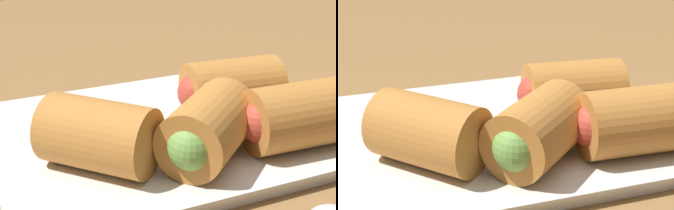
# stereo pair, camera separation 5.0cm
# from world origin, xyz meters

# --- Properties ---
(table_surface) EXTENTS (1.80, 1.40, 0.02)m
(table_surface) POSITION_xyz_m (0.00, 0.00, 0.01)
(table_surface) COLOR olive
(table_surface) RESTS_ON ground
(serving_plate) EXTENTS (0.34, 0.27, 0.01)m
(serving_plate) POSITION_xyz_m (0.04, -0.02, 0.03)
(serving_plate) COLOR silver
(serving_plate) RESTS_ON table_surface
(roll_front_left) EXTENTS (0.11, 0.11, 0.06)m
(roll_front_left) POSITION_xyz_m (0.04, -0.10, 0.07)
(roll_front_left) COLOR #B77533
(roll_front_left) RESTS_ON serving_plate
(roll_front_right) EXTENTS (0.11, 0.11, 0.06)m
(roll_front_right) POSITION_xyz_m (-0.05, -0.07, 0.07)
(roll_front_right) COLOR #B77533
(roll_front_right) RESTS_ON serving_plate
(roll_back_left) EXTENTS (0.11, 0.07, 0.06)m
(roll_back_left) POSITION_xyz_m (0.10, -0.02, 0.07)
(roll_back_left) COLOR #B77533
(roll_back_left) RESTS_ON serving_plate
(roll_back_right) EXTENTS (0.11, 0.06, 0.06)m
(roll_back_right) POSITION_xyz_m (0.12, -0.10, 0.07)
(roll_back_right) COLOR #B77533
(roll_back_right) RESTS_ON serving_plate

